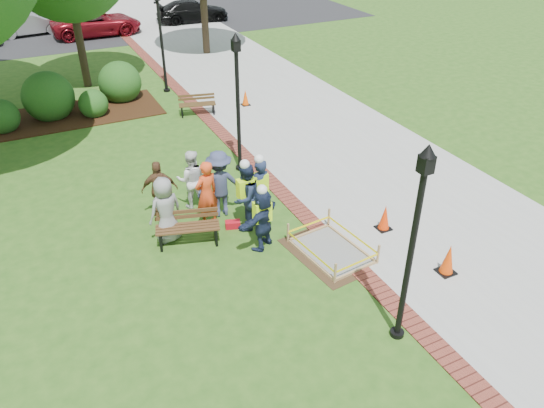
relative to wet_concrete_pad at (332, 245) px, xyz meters
name	(u,v)px	position (x,y,z in m)	size (l,w,h in m)	color
ground	(276,269)	(-1.52, 0.04, -0.23)	(100.00, 100.00, 0.00)	#285116
sidewalk	(275,99)	(3.48, 10.04, -0.22)	(6.00, 60.00, 0.02)	#9E9E99
brick_edging	(201,112)	(0.23, 10.04, -0.22)	(0.50, 60.00, 0.03)	maroon
mulch_bed	(68,115)	(-4.52, 12.04, -0.21)	(7.00, 3.00, 0.05)	#381E0F
parking_lot	(82,25)	(-1.52, 27.04, -0.23)	(36.00, 12.00, 0.01)	black
wet_concrete_pad	(332,245)	(0.00, 0.00, 0.00)	(1.95, 2.48, 0.55)	#47331E
bench_near	(188,234)	(-3.02, 1.93, 0.04)	(1.66, 0.94, 0.85)	brown
bench_far	(198,109)	(0.05, 9.93, 0.01)	(1.47, 0.79, 0.76)	#53381C
cone_front	(448,260)	(1.99, -1.87, 0.15)	(0.40, 0.40, 0.80)	black
cone_back	(385,218)	(1.77, 0.26, 0.12)	(0.37, 0.37, 0.73)	black
cone_far	(245,98)	(2.12, 10.01, 0.09)	(0.34, 0.34, 0.66)	black
toolbox	(233,224)	(-1.76, 2.09, -0.14)	(0.39, 0.21, 0.19)	red
lamp_near	(414,235)	(-0.27, -2.96, 2.25)	(0.28, 0.28, 4.26)	black
lamp_mid	(238,94)	(-0.27, 5.04, 2.25)	(0.28, 0.28, 4.26)	black
lamp_far	(161,33)	(-0.27, 13.04, 2.25)	(0.28, 0.28, 4.26)	black
shrub_a	(5,131)	(-6.81, 11.58, -0.23)	(1.28, 1.28, 1.28)	#164E18
shrub_b	(53,117)	(-5.07, 12.18, -0.23)	(1.92, 1.92, 1.92)	#164E18
shrub_c	(95,116)	(-3.57, 11.60, -0.23)	(1.12, 1.12, 1.12)	#164E18
shrub_d	(123,100)	(-2.22, 12.89, -0.23)	(1.73, 1.73, 1.73)	#164E18
shrub_e	(56,106)	(-4.81, 13.29, -0.23)	(1.13, 1.13, 1.13)	#164E18
casual_person_a	(166,210)	(-3.43, 2.32, 0.65)	(0.64, 0.49, 1.77)	gray
casual_person_b	(207,194)	(-2.26, 2.55, 0.69)	(0.68, 0.53, 1.85)	#EC461B
casual_person_c	(192,180)	(-2.33, 3.57, 0.62)	(0.63, 0.49, 1.71)	white
casual_person_d	(160,190)	(-3.25, 3.49, 0.58)	(0.59, 0.46, 1.64)	brown
casual_person_e	(220,184)	(-1.78, 2.85, 0.71)	(0.65, 0.46, 1.89)	#343B5C
hivis_worker_a	(262,217)	(-1.41, 0.99, 0.65)	(0.62, 0.55, 1.77)	#192043
hivis_worker_b	(260,189)	(-0.97, 2.07, 0.74)	(0.66, 0.51, 1.98)	#1B2D48
hivis_worker_c	(246,195)	(-1.42, 1.94, 0.75)	(0.70, 0.65, 2.00)	#192342
parked_car_b	(31,35)	(-4.63, 25.92, -0.23)	(4.29, 1.86, 1.40)	#A2A1A6
parked_car_c	(99,35)	(-1.10, 24.06, -0.23)	(4.66, 2.03, 1.52)	maroon
parked_car_d	(193,22)	(5.02, 24.88, -0.23)	(4.39, 1.91, 1.43)	black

